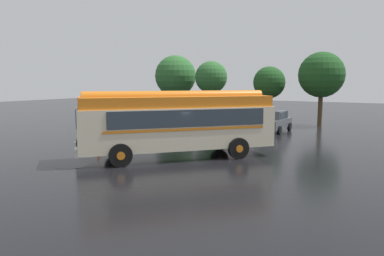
# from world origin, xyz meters

# --- Properties ---
(ground_plane) EXTENTS (120.00, 120.00, 0.00)m
(ground_plane) POSITION_xyz_m (0.00, 0.00, 0.00)
(ground_plane) COLOR black
(vintage_bus) EXTENTS (8.48, 9.20, 3.49)m
(vintage_bus) POSITION_xyz_m (0.01, -0.28, 1.89)
(vintage_bus) COLOR beige
(vintage_bus) RESTS_ON ground
(car_near_left) EXTENTS (2.21, 4.32, 1.66)m
(car_near_left) POSITION_xyz_m (-4.45, 13.13, 0.85)
(car_near_left) COLOR #144C28
(car_near_left) RESTS_ON ground
(car_mid_left) EXTENTS (2.35, 4.38, 1.66)m
(car_mid_left) POSITION_xyz_m (-1.86, 13.02, 0.85)
(car_mid_left) COLOR maroon
(car_mid_left) RESTS_ON ground
(car_mid_right) EXTENTS (1.96, 4.20, 1.66)m
(car_mid_right) POSITION_xyz_m (0.99, 12.31, 0.85)
(car_mid_right) COLOR #4C5156
(car_mid_right) RESTS_ON ground
(tree_far_left) EXTENTS (4.68, 4.68, 6.94)m
(tree_far_left) POSITION_xyz_m (-13.43, 19.77, 4.57)
(tree_far_left) COLOR #4C3823
(tree_far_left) RESTS_ON ground
(tree_left_of_centre) EXTENTS (3.41, 3.41, 6.12)m
(tree_left_of_centre) POSITION_xyz_m (-8.32, 18.89, 4.36)
(tree_left_of_centre) COLOR #4C3823
(tree_left_of_centre) RESTS_ON ground
(tree_centre) EXTENTS (3.04, 3.04, 5.40)m
(tree_centre) POSITION_xyz_m (-1.54, 18.09, 3.85)
(tree_centre) COLOR #4C3823
(tree_centre) RESTS_ON ground
(tree_right_of_centre) EXTENTS (4.03, 4.03, 6.58)m
(tree_right_of_centre) POSITION_xyz_m (3.28, 18.09, 4.47)
(tree_right_of_centre) COLOR #4C3823
(tree_right_of_centre) RESTS_ON ground
(traffic_cone) EXTENTS (0.36, 0.36, 0.55)m
(traffic_cone) POSITION_xyz_m (-4.57, -1.33, 0.28)
(traffic_cone) COLOR orange
(traffic_cone) RESTS_ON ground
(puddle_patch) EXTENTS (1.72, 1.72, 0.01)m
(puddle_patch) POSITION_xyz_m (-3.35, -4.38, 0.00)
(puddle_patch) COLOR black
(puddle_patch) RESTS_ON ground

